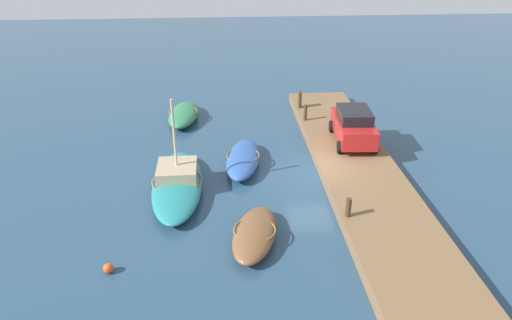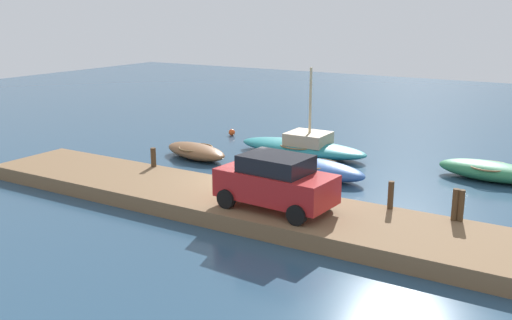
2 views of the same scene
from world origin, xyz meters
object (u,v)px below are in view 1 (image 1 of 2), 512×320
(rowboat_brown, at_px, (255,234))
(parked_car, at_px, (353,126))
(mooring_post_west, at_px, (348,207))
(mooring_post_mid_west, at_px, (305,113))
(rowboat_blue, at_px, (243,159))
(mooring_post_mid_east, at_px, (300,100))
(mooring_post_east, at_px, (299,99))
(marker_buoy, at_px, (108,268))
(sailboat_teal, at_px, (177,182))
(motorboat_green, at_px, (183,114))

(rowboat_brown, height_order, parked_car, parked_car)
(mooring_post_west, bearing_deg, mooring_post_mid_west, 0.00)
(rowboat_blue, bearing_deg, parked_car, -69.12)
(mooring_post_mid_east, distance_m, parked_car, 5.62)
(rowboat_brown, xyz_separation_m, mooring_post_east, (13.00, -3.72, 0.70))
(rowboat_blue, xyz_separation_m, marker_buoy, (-7.75, 5.08, -0.20))
(sailboat_teal, relative_size, parked_car, 1.67)
(mooring_post_mid_east, relative_size, parked_car, 0.26)
(motorboat_green, xyz_separation_m, parked_car, (-5.02, -9.11, 1.07))
(rowboat_blue, xyz_separation_m, mooring_post_east, (6.66, -3.84, 0.67))
(rowboat_blue, xyz_separation_m, motorboat_green, (6.26, 3.32, 0.02))
(motorboat_green, bearing_deg, marker_buoy, 178.18)
(motorboat_green, bearing_deg, mooring_post_mid_west, -98.89)
(mooring_post_mid_west, xyz_separation_m, mooring_post_mid_east, (2.05, 0.00, 0.04))
(mooring_post_west, distance_m, marker_buoy, 9.19)
(rowboat_blue, relative_size, motorboat_green, 1.08)
(rowboat_brown, distance_m, parked_car, 9.53)
(mooring_post_west, height_order, marker_buoy, mooring_post_west)
(rowboat_brown, height_order, mooring_post_mid_east, mooring_post_mid_east)
(mooring_post_east, bearing_deg, rowboat_blue, 150.05)
(motorboat_green, xyz_separation_m, sailboat_teal, (-8.52, -0.25, 0.05))
(sailboat_teal, bearing_deg, mooring_post_east, -38.48)
(mooring_post_mid_west, bearing_deg, parked_car, -148.63)
(mooring_post_east, relative_size, marker_buoy, 2.77)
(motorboat_green, xyz_separation_m, marker_buoy, (-14.00, 1.76, -0.22))
(sailboat_teal, xyz_separation_m, mooring_post_east, (8.93, -6.91, 0.60))
(rowboat_brown, relative_size, mooring_post_west, 5.07)
(rowboat_blue, distance_m, motorboat_green, 7.08)
(rowboat_blue, relative_size, mooring_post_mid_west, 5.04)
(mooring_post_east, relative_size, parked_car, 0.25)
(marker_buoy, bearing_deg, mooring_post_mid_west, -36.20)
(motorboat_green, height_order, mooring_post_mid_west, mooring_post_mid_west)
(mooring_post_west, xyz_separation_m, mooring_post_mid_west, (10.13, 0.00, 0.07))
(rowboat_blue, height_order, parked_car, parked_car)
(sailboat_teal, relative_size, mooring_post_mid_east, 6.55)
(rowboat_blue, bearing_deg, mooring_post_mid_east, -21.76)
(rowboat_brown, distance_m, mooring_post_mid_east, 13.37)
(rowboat_blue, height_order, sailboat_teal, sailboat_teal)
(sailboat_teal, bearing_deg, parked_car, -69.20)
(mooring_post_mid_east, bearing_deg, motorboat_green, 91.86)
(rowboat_brown, bearing_deg, parked_car, -23.08)
(mooring_post_mid_west, relative_size, marker_buoy, 2.57)
(mooring_post_east, bearing_deg, mooring_post_west, 180.00)
(rowboat_brown, xyz_separation_m, mooring_post_mid_west, (10.77, -3.72, 0.66))
(sailboat_teal, distance_m, mooring_post_mid_west, 9.65)
(rowboat_brown, bearing_deg, mooring_post_east, -2.18)
(mooring_post_east, bearing_deg, rowboat_brown, 164.01)
(rowboat_blue, relative_size, rowboat_brown, 1.17)
(motorboat_green, height_order, mooring_post_west, mooring_post_west)
(rowboat_brown, bearing_deg, rowboat_blue, 14.87)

